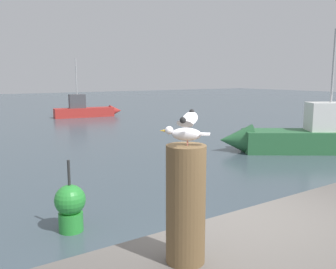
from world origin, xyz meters
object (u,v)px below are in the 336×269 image
boat_red (88,110)px  channel_buoy (70,206)px  seagull (186,129)px  mooring_post (186,204)px  boat_green (300,136)px

boat_red → channel_buoy: size_ratio=3.59×
seagull → boat_red: bearing=70.1°
seagull → mooring_post: bearing=-43.5°
seagull → boat_red: boat_red is taller
boat_green → boat_red: 15.86m
boat_green → boat_red: bearing=97.2°
mooring_post → seagull: size_ratio=1.79×
boat_green → channel_buoy: bearing=-167.4°
boat_green → boat_red: size_ratio=1.17×
boat_red → channel_buoy: (-7.50, -17.86, 0.01)m
seagull → boat_green: 11.79m
seagull → channel_buoy: seagull is taller
boat_green → channel_buoy: 9.73m
seagull → boat_green: bearing=31.8°
seagull → boat_green: boat_green is taller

